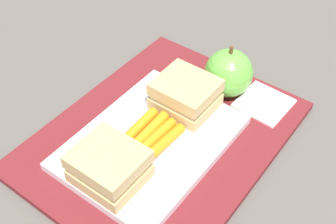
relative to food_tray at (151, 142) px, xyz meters
name	(u,v)px	position (x,y,z in m)	size (l,w,h in m)	color
ground_plane	(163,139)	(0.03, 0.00, -0.02)	(2.40, 2.40, 0.00)	#56514C
lunchbag_mat	(163,136)	(0.03, 0.00, -0.01)	(0.36, 0.28, 0.01)	maroon
food_tray	(151,142)	(0.00, 0.00, 0.00)	(0.23, 0.17, 0.01)	white
sandwich_half_left	(109,166)	(-0.08, 0.00, 0.03)	(0.07, 0.08, 0.04)	tan
sandwich_half_right	(186,94)	(0.08, 0.00, 0.03)	(0.07, 0.08, 0.04)	tan
carrot_sticks_bundle	(151,135)	(0.00, 0.00, 0.01)	(0.08, 0.06, 0.02)	orange
apple	(228,73)	(0.15, -0.02, 0.03)	(0.07, 0.07, 0.08)	#66B742
paper_napkin	(264,103)	(0.16, -0.08, 0.00)	(0.07, 0.07, 0.00)	white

